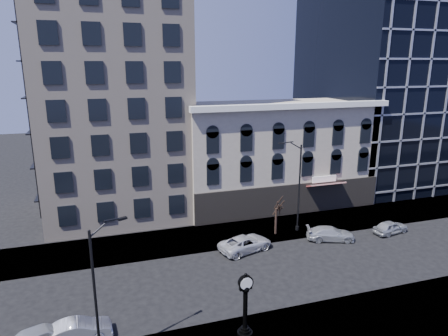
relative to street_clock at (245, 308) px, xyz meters
name	(u,v)px	position (x,y,z in m)	size (l,w,h in m)	color
ground	(215,281)	(0.08, 6.87, -2.06)	(160.00, 160.00, 0.00)	black
sidewalk_far	(192,239)	(0.08, 14.87, -2.00)	(160.00, 6.00, 0.12)	gray
cream_tower	(108,36)	(-6.03, 25.75, 17.26)	(15.90, 15.40, 42.50)	beige
victorian_row	(274,154)	(12.08, 22.76, 3.94)	(22.60, 11.19, 12.50)	#B3A794
glass_office	(390,82)	(32.08, 27.77, 11.94)	(20.00, 20.15, 28.00)	black
street_clock	(245,308)	(0.00, 0.00, 0.00)	(0.97, 0.97, 4.29)	black
street_lamp_near	(103,255)	(-8.00, 0.60, 4.46)	(2.06, 1.09, 8.49)	black
street_lamp_far	(293,163)	(10.07, 13.78, 5.11)	(2.37, 0.85, 9.34)	black
bare_tree_far	(276,203)	(8.27, 13.48, 1.27)	(2.48, 2.48, 4.26)	black
car_near_b	(79,330)	(-9.81, 2.85, -1.41)	(1.38, 3.96, 1.30)	silver
car_far_a	(245,243)	(4.19, 11.13, -1.36)	(2.32, 5.03, 1.40)	silver
car_far_b	(331,234)	(12.79, 10.76, -1.40)	(1.84, 4.53, 1.31)	#A5A8AD
car_far_c	(390,227)	(19.38, 10.36, -1.41)	(1.53, 3.79, 1.29)	#A5A8AD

